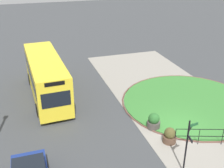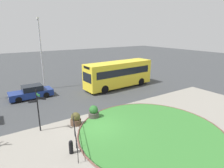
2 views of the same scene
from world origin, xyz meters
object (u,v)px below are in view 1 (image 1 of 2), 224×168
Objects in this scene: signpost_directional at (188,143)px; planter_near_signpost at (154,122)px; bus_yellow at (46,76)px; planter_kerbside at (170,136)px.

planter_near_signpost is at bearing -3.04° from signpost_directional.
signpost_directional is 12.95m from bus_yellow.
bus_yellow reaches higher than signpost_directional.
planter_kerbside is at bearing -10.83° from signpost_directional.
planter_near_signpost is (4.33, -0.23, -1.39)m from signpost_directional.
bus_yellow is at bearing 41.86° from planter_near_signpost.
signpost_directional is at bearing 169.17° from planter_kerbside.
planter_kerbside is (2.59, -0.50, -1.44)m from signpost_directional.
planter_kerbside is (-1.74, -0.27, -0.05)m from planter_near_signpost.
bus_yellow is (11.42, 6.12, -0.11)m from signpost_directional.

